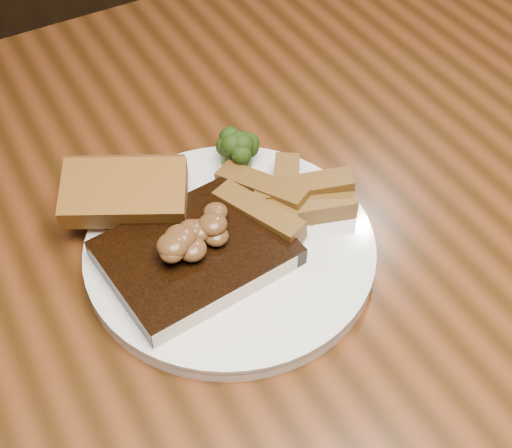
# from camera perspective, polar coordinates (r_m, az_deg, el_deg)

# --- Properties ---
(dining_table) EXTENTS (1.60, 0.90, 0.75)m
(dining_table) POSITION_cam_1_polar(r_m,az_deg,el_deg) (0.72, -1.04, -7.38)
(dining_table) COLOR #532710
(dining_table) RESTS_ON ground
(chair_far) EXTENTS (0.52, 0.52, 0.93)m
(chair_far) POSITION_cam_1_polar(r_m,az_deg,el_deg) (1.32, -17.70, 11.43)
(chair_far) COLOR black
(chair_far) RESTS_ON ground
(plate) EXTENTS (0.30, 0.30, 0.01)m
(plate) POSITION_cam_1_polar(r_m,az_deg,el_deg) (0.64, -2.08, -2.14)
(plate) COLOR white
(plate) RESTS_ON dining_table
(steak) EXTENTS (0.16, 0.13, 0.02)m
(steak) POSITION_cam_1_polar(r_m,az_deg,el_deg) (0.62, -4.82, -2.40)
(steak) COLOR black
(steak) RESTS_ON plate
(steak_bone) EXTENTS (0.14, 0.03, 0.02)m
(steak_bone) POSITION_cam_1_polar(r_m,az_deg,el_deg) (0.59, -2.55, -5.99)
(steak_bone) COLOR beige
(steak_bone) RESTS_ON plate
(mushroom_pile) EXTENTS (0.08, 0.08, 0.03)m
(mushroom_pile) POSITION_cam_1_polar(r_m,az_deg,el_deg) (0.60, -5.24, -0.40)
(mushroom_pile) COLOR brown
(mushroom_pile) RESTS_ON steak
(garlic_bread) EXTENTS (0.13, 0.11, 0.02)m
(garlic_bread) POSITION_cam_1_polar(r_m,az_deg,el_deg) (0.66, -10.24, 1.28)
(garlic_bread) COLOR brown
(garlic_bread) RESTS_ON plate
(potato_wedges) EXTENTS (0.12, 0.12, 0.02)m
(potato_wedges) POSITION_cam_1_polar(r_m,az_deg,el_deg) (0.65, 2.53, 0.72)
(potato_wedges) COLOR brown
(potato_wedges) RESTS_ON plate
(broccoli_cluster) EXTENTS (0.06, 0.06, 0.04)m
(broccoli_cluster) POSITION_cam_1_polar(r_m,az_deg,el_deg) (0.69, -0.99, 5.40)
(broccoli_cluster) COLOR #203B0D
(broccoli_cluster) RESTS_ON plate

